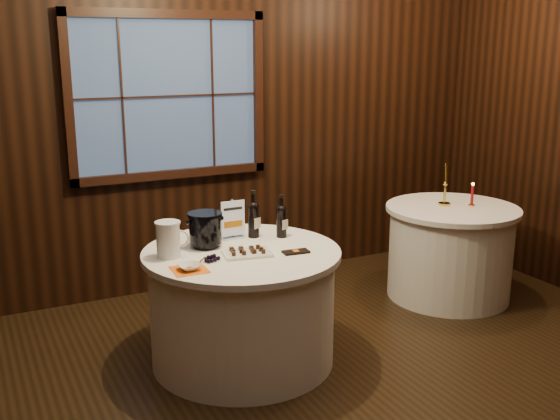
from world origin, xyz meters
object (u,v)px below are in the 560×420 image
ice_bucket (205,229)px  glass_pitcher (168,239)px  grape_bunch (212,259)px  port_bottle_left (253,217)px  chocolate_plate (247,252)px  port_bottle_right (281,219)px  brass_candlestick (445,190)px  cracker_bowl (189,267)px  chocolate_box (296,252)px  red_candle (472,197)px  main_table (242,306)px  side_table (450,251)px  sign_stand (233,225)px

ice_bucket → glass_pitcher: bearing=-161.0°
glass_pitcher → grape_bunch: bearing=-23.1°
port_bottle_left → chocolate_plate: bearing=-138.3°
port_bottle_right → brass_candlestick: size_ratio=0.84×
grape_bunch → cracker_bowl: 0.19m
chocolate_box → red_candle: red_candle is taller
chocolate_plate → red_candle: size_ratio=1.67×
main_table → port_bottle_left: bearing=51.1°
port_bottle_left → chocolate_plate: size_ratio=0.99×
port_bottle_left → main_table: bearing=-147.1°
main_table → side_table: 2.02m
chocolate_box → cracker_bowl: 0.71m
grape_bunch → main_table: bearing=27.9°
port_bottle_left → grape_bunch: (-0.44, -0.37, -0.12)m
port_bottle_left → glass_pitcher: port_bottle_left is taller
port_bottle_left → ice_bucket: port_bottle_left is taller
sign_stand → glass_pitcher: sign_stand is taller
port_bottle_left → ice_bucket: 0.38m
ice_bucket → cracker_bowl: ice_bucket is taller
chocolate_box → glass_pitcher: size_ratio=0.74×
side_table → chocolate_box: 1.83m
grape_bunch → red_candle: size_ratio=0.85×
port_bottle_right → chocolate_plate: size_ratio=0.90×
sign_stand → grape_bunch: size_ratio=1.65×
port_bottle_right → chocolate_plate: (-0.37, -0.25, -0.11)m
port_bottle_left → brass_candlestick: (1.78, 0.14, -0.01)m
sign_stand → chocolate_plate: size_ratio=0.83×
main_table → sign_stand: (0.05, 0.26, 0.48)m
brass_candlestick → grape_bunch: bearing=-167.0°
sign_stand → grape_bunch: bearing=-127.6°
sign_stand → brass_candlestick: bearing=2.9°
port_bottle_right → ice_bucket: 0.54m
chocolate_plate → chocolate_box: (0.29, -0.10, -0.01)m
chocolate_box → cracker_bowl: size_ratio=1.23×
main_table → chocolate_box: 0.53m
side_table → chocolate_box: chocolate_box is taller
port_bottle_right → brass_candlestick: (1.61, 0.23, -0.00)m
main_table → port_bottle_right: bearing=22.7°
grape_bunch → ice_bucket: bearing=77.4°
main_table → cracker_bowl: (-0.42, -0.22, 0.40)m
chocolate_box → brass_candlestick: size_ratio=0.47×
sign_stand → port_bottle_right: 0.33m
sign_stand → brass_candlestick: 1.93m
ice_bucket → chocolate_box: bearing=-38.7°
sign_stand → port_bottle_right: size_ratio=0.93×
chocolate_plate → main_table: bearing=86.6°
glass_pitcher → brass_candlestick: bearing=28.8°
main_table → port_bottle_right: 0.64m
port_bottle_right → chocolate_plate: 0.46m
chocolate_plate → ice_bucket: bearing=122.8°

